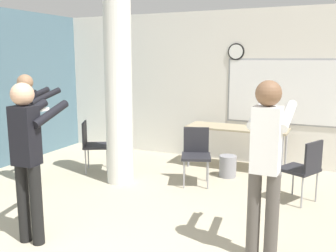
{
  "coord_description": "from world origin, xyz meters",
  "views": [
    {
      "loc": [
        1.95,
        -1.82,
        1.94
      ],
      "look_at": [
        -0.16,
        2.81,
        1.01
      ],
      "focal_mm": 40.0,
      "sensor_mm": 36.0,
      "label": 1
    }
  ],
  "objects": [
    {
      "name": "person_playing_front",
      "position": [
        -0.91,
        0.98,
        1.0
      ],
      "size": [
        0.4,
        0.66,
        1.7
      ],
      "color": "black",
      "rests_on": "ground_plane"
    },
    {
      "name": "chair_table_front",
      "position": [
        0.01,
        3.47,
        0.51
      ],
      "size": [
        0.57,
        0.57,
        0.87
      ],
      "color": "#232328",
      "rests_on": "ground_plane"
    },
    {
      "name": "wall_back",
      "position": [
        0.02,
        5.06,
        1.4
      ],
      "size": [
        8.0,
        0.15,
        2.8
      ],
      "color": "silver",
      "rests_on": "ground_plane"
    },
    {
      "name": "chair_near_pillar",
      "position": [
        -1.83,
        3.34,
        0.51
      ],
      "size": [
        0.6,
        0.6,
        0.87
      ],
      "color": "#232328",
      "rests_on": "ground_plane"
    },
    {
      "name": "folding_table",
      "position": [
        0.38,
        4.52,
        0.69
      ],
      "size": [
        1.74,
        0.61,
        0.75
      ],
      "color": "tan",
      "rests_on": "ground_plane"
    },
    {
      "name": "person_playing_side",
      "position": [
        1.38,
        1.65,
        1.03
      ],
      "size": [
        0.39,
        0.69,
        1.74
      ],
      "color": "#514C47",
      "rests_on": "ground_plane"
    },
    {
      "name": "waste_bin",
      "position": [
        0.38,
        4.0,
        0.18
      ],
      "size": [
        0.28,
        0.28,
        0.36
      ],
      "color": "gray",
      "rests_on": "ground_plane"
    },
    {
      "name": "person_watching_back",
      "position": [
        -2.28,
        2.38,
        1.0
      ],
      "size": [
        0.46,
        0.66,
        1.7
      ],
      "color": "#514C47",
      "rests_on": "ground_plane"
    },
    {
      "name": "bottle_on_table",
      "position": [
        0.89,
        4.4,
        0.83
      ],
      "size": [
        0.07,
        0.07,
        0.22
      ],
      "color": "#4C3319",
      "rests_on": "folding_table"
    },
    {
      "name": "support_pillar",
      "position": [
        -1.1,
        3.05,
        1.4
      ],
      "size": [
        0.41,
        0.41,
        2.8
      ],
      "color": "silver",
      "rests_on": "ground_plane"
    },
    {
      "name": "chair_mid_room",
      "position": [
        1.6,
        3.31,
        0.51
      ],
      "size": [
        0.59,
        0.59,
        0.87
      ],
      "color": "#232328",
      "rests_on": "ground_plane"
    }
  ]
}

